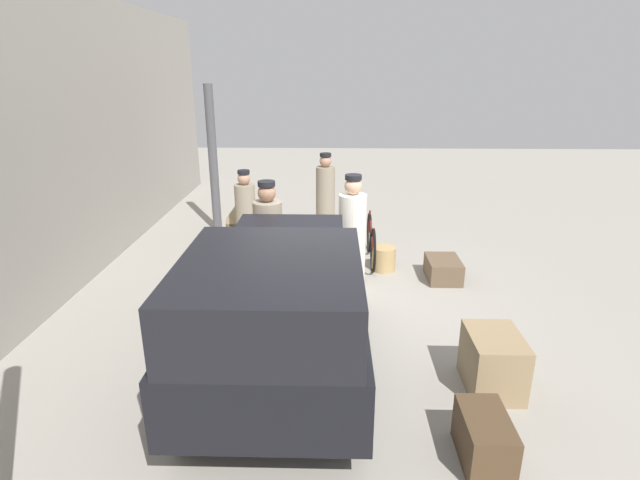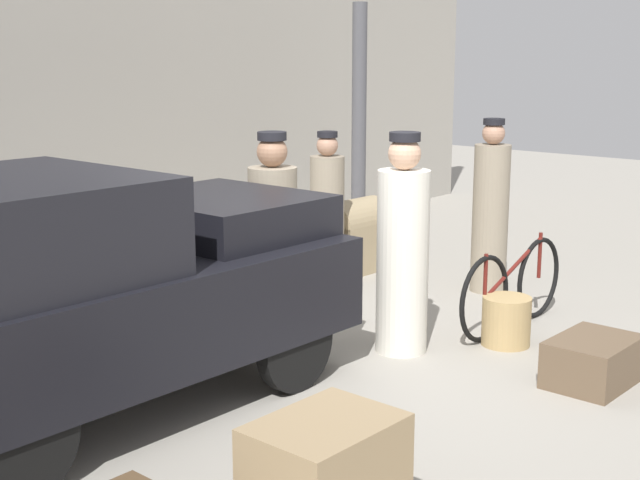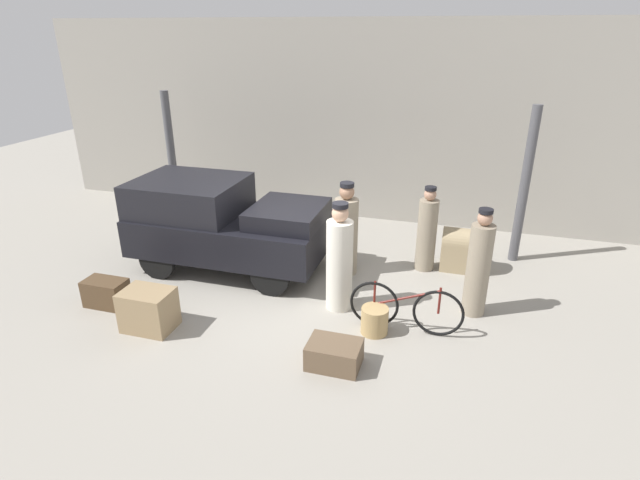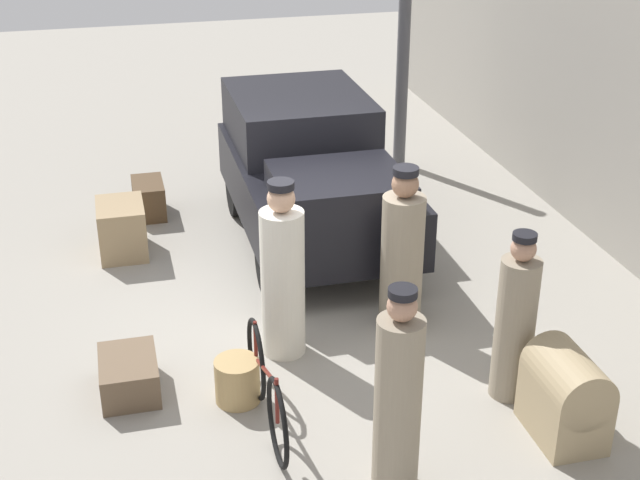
{
  "view_description": "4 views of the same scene",
  "coord_description": "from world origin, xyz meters",
  "px_view_note": "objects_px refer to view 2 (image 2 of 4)",
  "views": [
    {
      "loc": [
        -6.66,
        0.03,
        3.35
      ],
      "look_at": [
        0.2,
        0.2,
        0.95
      ],
      "focal_mm": 28.0,
      "sensor_mm": 36.0,
      "label": 1
    },
    {
      "loc": [
        -5.1,
        -4.46,
        2.45
      ],
      "look_at": [
        0.2,
        0.2,
        0.95
      ],
      "focal_mm": 50.0,
      "sensor_mm": 36.0,
      "label": 2
    },
    {
      "loc": [
        2.42,
        -7.28,
        4.28
      ],
      "look_at": [
        0.2,
        0.2,
        0.95
      ],
      "focal_mm": 28.0,
      "sensor_mm": 36.0,
      "label": 3
    },
    {
      "loc": [
        8.08,
        -1.77,
        4.86
      ],
      "look_at": [
        0.2,
        0.2,
        0.95
      ],
      "focal_mm": 50.0,
      "sensor_mm": 36.0,
      "label": 4
    }
  ],
  "objects_px": {
    "suitcase_black_upright": "(325,480)",
    "truck": "(79,283)",
    "wicker_basket": "(506,321)",
    "conductor_in_dark_uniform": "(273,240)",
    "porter_with_bicycle": "(327,216)",
    "porter_lifting_near_truck": "(490,213)",
    "trunk_wicker_pale": "(593,361)",
    "trunk_barrel_dark": "(354,235)",
    "bicycle": "(513,287)",
    "porter_standing_middle": "(403,254)"
  },
  "relations": [
    {
      "from": "wicker_basket",
      "to": "trunk_wicker_pale",
      "type": "bearing_deg",
      "value": -111.61
    },
    {
      "from": "trunk_barrel_dark",
      "to": "porter_with_bicycle",
      "type": "bearing_deg",
      "value": -164.86
    },
    {
      "from": "trunk_wicker_pale",
      "to": "conductor_in_dark_uniform",
      "type": "bearing_deg",
      "value": 100.82
    },
    {
      "from": "porter_with_bicycle",
      "to": "trunk_wicker_pale",
      "type": "height_order",
      "value": "porter_with_bicycle"
    },
    {
      "from": "trunk_wicker_pale",
      "to": "porter_standing_middle",
      "type": "bearing_deg",
      "value": 102.28
    },
    {
      "from": "wicker_basket",
      "to": "porter_with_bicycle",
      "type": "relative_size",
      "value": 0.26
    },
    {
      "from": "porter_standing_middle",
      "to": "porter_with_bicycle",
      "type": "bearing_deg",
      "value": 56.95
    },
    {
      "from": "conductor_in_dark_uniform",
      "to": "trunk_barrel_dark",
      "type": "relative_size",
      "value": 2.14
    },
    {
      "from": "wicker_basket",
      "to": "porter_lifting_near_truck",
      "type": "distance_m",
      "value": 1.86
    },
    {
      "from": "bicycle",
      "to": "porter_lifting_near_truck",
      "type": "xyz_separation_m",
      "value": [
        1.0,
        0.84,
        0.43
      ]
    },
    {
      "from": "bicycle",
      "to": "trunk_barrel_dark",
      "type": "height_order",
      "value": "trunk_barrel_dark"
    },
    {
      "from": "trunk_wicker_pale",
      "to": "bicycle",
      "type": "bearing_deg",
      "value": 54.65
    },
    {
      "from": "wicker_basket",
      "to": "conductor_in_dark_uniform",
      "type": "bearing_deg",
      "value": 116.15
    },
    {
      "from": "bicycle",
      "to": "truck",
      "type": "bearing_deg",
      "value": 160.69
    },
    {
      "from": "truck",
      "to": "conductor_in_dark_uniform",
      "type": "height_order",
      "value": "conductor_in_dark_uniform"
    },
    {
      "from": "suitcase_black_upright",
      "to": "porter_lifting_near_truck",
      "type": "bearing_deg",
      "value": 21.65
    },
    {
      "from": "wicker_basket",
      "to": "bicycle",
      "type": "bearing_deg",
      "value": 23.67
    },
    {
      "from": "suitcase_black_upright",
      "to": "porter_with_bicycle",
      "type": "bearing_deg",
      "value": 40.74
    },
    {
      "from": "porter_lifting_near_truck",
      "to": "trunk_barrel_dark",
      "type": "distance_m",
      "value": 1.67
    },
    {
      "from": "truck",
      "to": "porter_standing_middle",
      "type": "distance_m",
      "value": 2.64
    },
    {
      "from": "porter_standing_middle",
      "to": "trunk_barrel_dark",
      "type": "bearing_deg",
      "value": 47.35
    },
    {
      "from": "truck",
      "to": "trunk_barrel_dark",
      "type": "height_order",
      "value": "truck"
    },
    {
      "from": "truck",
      "to": "trunk_wicker_pale",
      "type": "height_order",
      "value": "truck"
    },
    {
      "from": "conductor_in_dark_uniform",
      "to": "porter_with_bicycle",
      "type": "height_order",
      "value": "conductor_in_dark_uniform"
    },
    {
      "from": "porter_with_bicycle",
      "to": "suitcase_black_upright",
      "type": "xyz_separation_m",
      "value": [
        -3.84,
        -3.31,
        -0.43
      ]
    },
    {
      "from": "porter_lifting_near_truck",
      "to": "trunk_barrel_dark",
      "type": "relative_size",
      "value": 2.18
    },
    {
      "from": "porter_with_bicycle",
      "to": "porter_lifting_near_truck",
      "type": "relative_size",
      "value": 0.92
    },
    {
      "from": "wicker_basket",
      "to": "conductor_in_dark_uniform",
      "type": "distance_m",
      "value": 2.15
    },
    {
      "from": "conductor_in_dark_uniform",
      "to": "trunk_wicker_pale",
      "type": "height_order",
      "value": "conductor_in_dark_uniform"
    },
    {
      "from": "suitcase_black_upright",
      "to": "truck",
      "type": "bearing_deg",
      "value": 86.57
    },
    {
      "from": "porter_lifting_near_truck",
      "to": "suitcase_black_upright",
      "type": "distance_m",
      "value": 5.15
    },
    {
      "from": "porter_standing_middle",
      "to": "porter_lifting_near_truck",
      "type": "xyz_separation_m",
      "value": [
        2.14,
        0.45,
        -0.01
      ]
    },
    {
      "from": "porter_standing_middle",
      "to": "porter_lifting_near_truck",
      "type": "relative_size",
      "value": 1.02
    },
    {
      "from": "truck",
      "to": "porter_with_bicycle",
      "type": "height_order",
      "value": "truck"
    },
    {
      "from": "porter_with_bicycle",
      "to": "trunk_barrel_dark",
      "type": "bearing_deg",
      "value": 15.14
    },
    {
      "from": "truck",
      "to": "suitcase_black_upright",
      "type": "xyz_separation_m",
      "value": [
        -0.14,
        -2.32,
        -0.61
      ]
    },
    {
      "from": "wicker_basket",
      "to": "porter_standing_middle",
      "type": "relative_size",
      "value": 0.23
    },
    {
      "from": "truck",
      "to": "porter_with_bicycle",
      "type": "distance_m",
      "value": 3.83
    },
    {
      "from": "porter_standing_middle",
      "to": "porter_with_bicycle",
      "type": "relative_size",
      "value": 1.11
    },
    {
      "from": "wicker_basket",
      "to": "porter_with_bicycle",
      "type": "height_order",
      "value": "porter_with_bicycle"
    },
    {
      "from": "truck",
      "to": "suitcase_black_upright",
      "type": "relative_size",
      "value": 4.75
    },
    {
      "from": "porter_with_bicycle",
      "to": "trunk_wicker_pale",
      "type": "distance_m",
      "value": 3.55
    },
    {
      "from": "wicker_basket",
      "to": "trunk_wicker_pale",
      "type": "distance_m",
      "value": 1.02
    },
    {
      "from": "truck",
      "to": "bicycle",
      "type": "relative_size",
      "value": 2.08
    },
    {
      "from": "truck",
      "to": "trunk_wicker_pale",
      "type": "distance_m",
      "value": 3.78
    },
    {
      "from": "suitcase_black_upright",
      "to": "trunk_wicker_pale",
      "type": "height_order",
      "value": "suitcase_black_upright"
    },
    {
      "from": "bicycle",
      "to": "porter_lifting_near_truck",
      "type": "relative_size",
      "value": 0.96
    },
    {
      "from": "trunk_barrel_dark",
      "to": "wicker_basket",
      "type": "bearing_deg",
      "value": -114.07
    },
    {
      "from": "truck",
      "to": "trunk_wicker_pale",
      "type": "xyz_separation_m",
      "value": [
        2.82,
        -2.41,
        -0.75
      ]
    },
    {
      "from": "truck",
      "to": "suitcase_black_upright",
      "type": "distance_m",
      "value": 2.4
    }
  ]
}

